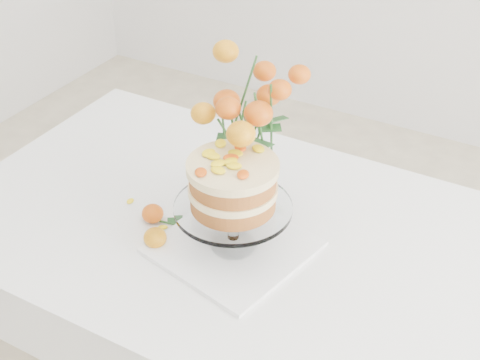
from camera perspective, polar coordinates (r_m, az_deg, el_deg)
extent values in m
cube|color=tan|center=(1.74, -1.40, -4.22)|extent=(1.40, 0.90, 0.04)
cylinder|color=tan|center=(2.49, -9.27, -1.82)|extent=(0.06, 0.06, 0.71)
cylinder|color=tan|center=(2.12, 19.12, -11.59)|extent=(0.06, 0.06, 0.71)
cube|color=white|center=(1.72, -1.42, -3.62)|extent=(1.42, 0.92, 0.01)
cube|color=white|center=(2.11, 4.97, 0.95)|extent=(1.42, 0.01, 0.20)
cube|color=white|center=(2.17, -17.78, 0.13)|extent=(0.01, 0.92, 0.20)
cube|color=white|center=(1.63, -0.57, -5.73)|extent=(0.39, 0.39, 0.01)
cylinder|color=white|center=(1.59, -0.59, -3.81)|extent=(0.03, 0.03, 0.09)
cylinder|color=white|center=(1.56, -0.60, -2.35)|extent=(0.28, 0.28, 0.01)
cylinder|color=#A45325|center=(1.54, -0.60, -1.59)|extent=(0.20, 0.20, 0.04)
cylinder|color=#FFEBA4|center=(1.52, -0.61, -0.71)|extent=(0.21, 0.21, 0.02)
cylinder|color=#A45325|center=(1.51, -0.62, 0.18)|extent=(0.20, 0.20, 0.04)
cylinder|color=#FFEBA4|center=(1.49, -0.62, 1.12)|extent=(0.21, 0.21, 0.02)
cylinder|color=white|center=(1.75, 0.53, -2.58)|extent=(0.07, 0.07, 0.01)
cylinder|color=white|center=(1.72, 0.54, -1.07)|extent=(0.09, 0.09, 0.10)
ellipsoid|color=orange|center=(1.64, -7.26, -4.90)|extent=(0.06, 0.06, 0.05)
cylinder|color=#265522|center=(1.63, -6.45, -6.19)|extent=(0.07, 0.03, 0.01)
ellipsoid|color=#C76109|center=(1.72, -7.47, -2.85)|extent=(0.06, 0.06, 0.05)
cylinder|color=#265522|center=(1.72, -6.22, -3.67)|extent=(0.07, 0.02, 0.01)
ellipsoid|color=yellow|center=(1.71, -6.61, -4.05)|extent=(0.03, 0.02, 0.00)
ellipsoid|color=yellow|center=(1.64, -4.53, -5.91)|extent=(0.03, 0.02, 0.00)
ellipsoid|color=yellow|center=(1.59, -4.11, -7.19)|extent=(0.03, 0.02, 0.00)
ellipsoid|color=yellow|center=(1.81, -9.35, -1.80)|extent=(0.03, 0.02, 0.00)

